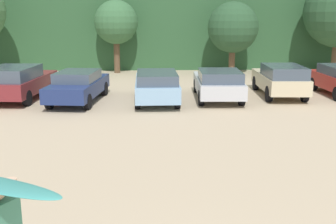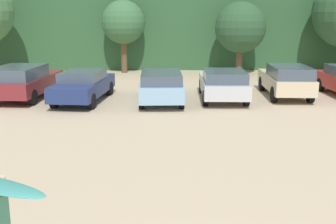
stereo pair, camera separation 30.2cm
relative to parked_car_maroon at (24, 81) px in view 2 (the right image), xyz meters
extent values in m
cube|color=#2D5633|center=(6.31, 15.68, 2.55)|extent=(108.00, 12.00, 6.73)
cylinder|color=brown|center=(3.67, 8.54, 0.21)|extent=(0.38, 0.38, 2.04)
sphere|color=#38663D|center=(3.67, 8.54, 2.39)|extent=(2.75, 2.75, 2.75)
cylinder|color=brown|center=(10.96, 7.82, -0.03)|extent=(0.39, 0.39, 1.56)
sphere|color=#284C2D|center=(10.96, 7.82, 2.08)|extent=(3.15, 3.15, 3.15)
cube|color=maroon|center=(0.02, 0.22, -0.15)|extent=(2.33, 4.80, 0.66)
cube|color=#3F4C5B|center=(-0.05, -0.56, 0.44)|extent=(2.01, 2.80, 0.53)
cylinder|color=black|center=(-0.71, 1.83, -0.48)|extent=(0.28, 0.68, 0.66)
cylinder|color=black|center=(1.02, 1.67, -0.48)|extent=(0.28, 0.68, 0.66)
cylinder|color=black|center=(0.75, -1.38, -0.48)|extent=(0.28, 0.68, 0.66)
cube|color=navy|center=(2.74, -0.57, -0.19)|extent=(2.22, 4.72, 0.60)
cube|color=#3F4C5B|center=(2.73, -0.65, 0.31)|extent=(1.81, 2.34, 0.42)
cylinder|color=black|center=(2.15, 1.01, -0.49)|extent=(0.29, 0.66, 0.64)
cylinder|color=black|center=(3.68, 0.83, -0.49)|extent=(0.29, 0.66, 0.64)
cylinder|color=black|center=(1.81, -1.98, -0.49)|extent=(0.29, 0.66, 0.64)
cylinder|color=black|center=(3.34, -2.15, -0.49)|extent=(0.29, 0.66, 0.64)
cube|color=#84ADD1|center=(6.09, -0.64, -0.19)|extent=(1.86, 4.54, 0.65)
cube|color=#3F4C5B|center=(6.11, -1.33, 0.35)|extent=(1.68, 2.70, 0.42)
cylinder|color=black|center=(5.27, 0.84, -0.51)|extent=(0.23, 0.60, 0.60)
cylinder|color=black|center=(6.86, 0.87, -0.51)|extent=(0.23, 0.60, 0.60)
cylinder|color=black|center=(5.33, -2.14, -0.51)|extent=(0.23, 0.60, 0.60)
cylinder|color=black|center=(6.92, -2.11, -0.51)|extent=(0.23, 0.60, 0.60)
cube|color=silver|center=(8.83, -0.12, -0.19)|extent=(2.03, 4.59, 0.60)
cube|color=#3F4C5B|center=(8.80, -0.94, 0.33)|extent=(1.80, 2.32, 0.44)
cylinder|color=black|center=(8.04, 1.40, -0.49)|extent=(0.24, 0.66, 0.65)
cylinder|color=black|center=(9.72, 1.34, -0.49)|extent=(0.24, 0.66, 0.65)
cylinder|color=black|center=(7.93, -1.59, -0.49)|extent=(0.24, 0.66, 0.65)
cylinder|color=black|center=(9.61, -1.65, -0.49)|extent=(0.24, 0.66, 0.65)
cube|color=beige|center=(11.78, 0.48, -0.14)|extent=(1.91, 4.47, 0.65)
cube|color=#3F4C5B|center=(11.75, -0.29, 0.43)|extent=(1.69, 2.58, 0.49)
cylinder|color=black|center=(11.08, 1.97, -0.47)|extent=(0.25, 0.70, 0.69)
cylinder|color=black|center=(12.62, 1.90, -0.47)|extent=(0.25, 0.70, 0.69)
cylinder|color=black|center=(10.95, -0.93, -0.47)|extent=(0.25, 0.70, 0.69)
cylinder|color=black|center=(12.48, -1.00, -0.47)|extent=(0.25, 0.70, 0.69)
cylinder|color=black|center=(13.93, 1.75, -0.50)|extent=(0.23, 0.64, 0.63)
cylinder|color=#D8AD8C|center=(4.15, -13.55, 0.55)|extent=(0.20, 0.21, 0.70)
camera|label=1|loc=(5.91, -18.47, 2.89)|focal=44.73mm
camera|label=2|loc=(6.21, -18.48, 2.89)|focal=44.73mm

